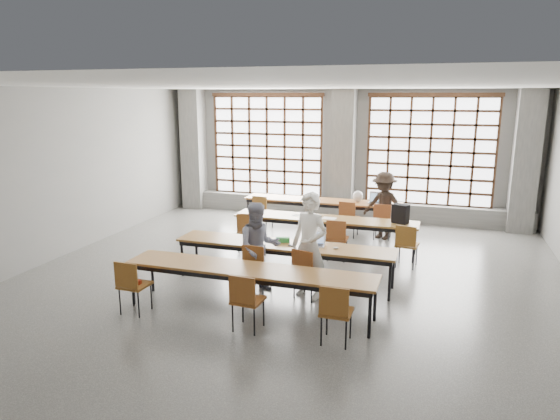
% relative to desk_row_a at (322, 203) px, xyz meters
% --- Properties ---
extents(floor, '(11.00, 11.00, 0.00)m').
position_rel_desk_row_a_xyz_m(floor, '(0.28, -4.02, -0.66)').
color(floor, '#4C4C4A').
rests_on(floor, ground).
extents(ceiling, '(11.00, 11.00, 0.00)m').
position_rel_desk_row_a_xyz_m(ceiling, '(0.28, -4.02, 2.84)').
color(ceiling, silver).
rests_on(ceiling, floor).
extents(wall_back, '(10.00, 0.00, 10.00)m').
position_rel_desk_row_a_xyz_m(wall_back, '(0.28, 1.48, 1.09)').
color(wall_back, slate).
rests_on(wall_back, floor).
extents(wall_front, '(10.00, 0.00, 10.00)m').
position_rel_desk_row_a_xyz_m(wall_front, '(0.28, -9.52, 1.09)').
color(wall_front, slate).
rests_on(wall_front, floor).
extents(wall_left, '(0.00, 11.00, 11.00)m').
position_rel_desk_row_a_xyz_m(wall_left, '(-4.72, -4.02, 1.09)').
color(wall_left, slate).
rests_on(wall_left, floor).
extents(column_left, '(0.60, 0.55, 3.50)m').
position_rel_desk_row_a_xyz_m(column_left, '(-4.22, 1.20, 1.09)').
color(column_left, '#555552').
rests_on(column_left, floor).
extents(column_mid, '(0.60, 0.55, 3.50)m').
position_rel_desk_row_a_xyz_m(column_mid, '(0.28, 1.20, 1.09)').
color(column_mid, '#555552').
rests_on(column_mid, floor).
extents(column_right, '(0.60, 0.55, 3.50)m').
position_rel_desk_row_a_xyz_m(column_right, '(4.78, 1.20, 1.09)').
color(column_right, '#555552').
rests_on(column_right, floor).
extents(window_left, '(3.32, 0.12, 3.00)m').
position_rel_desk_row_a_xyz_m(window_left, '(-1.97, 1.40, 1.24)').
color(window_left, white).
rests_on(window_left, wall_back).
extents(window_right, '(3.32, 0.12, 3.00)m').
position_rel_desk_row_a_xyz_m(window_right, '(2.53, 1.40, 1.24)').
color(window_right, white).
rests_on(window_right, wall_back).
extents(sill_ledge, '(9.80, 0.35, 0.50)m').
position_rel_desk_row_a_xyz_m(sill_ledge, '(0.28, 1.28, -0.41)').
color(sill_ledge, '#555552').
rests_on(sill_ledge, floor).
extents(desk_row_a, '(4.00, 0.70, 0.73)m').
position_rel_desk_row_a_xyz_m(desk_row_a, '(0.00, 0.00, 0.00)').
color(desk_row_a, brown).
rests_on(desk_row_a, floor).
extents(desk_row_b, '(4.00, 0.70, 0.73)m').
position_rel_desk_row_a_xyz_m(desk_row_b, '(0.49, -1.83, 0.00)').
color(desk_row_b, brown).
rests_on(desk_row_b, floor).
extents(desk_row_c, '(4.00, 0.70, 0.73)m').
position_rel_desk_row_a_xyz_m(desk_row_c, '(0.22, -3.94, 0.00)').
color(desk_row_c, brown).
rests_on(desk_row_c, floor).
extents(desk_row_d, '(4.00, 0.70, 0.73)m').
position_rel_desk_row_a_xyz_m(desk_row_d, '(0.09, -5.35, 0.00)').
color(desk_row_d, brown).
rests_on(desk_row_d, floor).
extents(chair_back_left, '(0.47, 0.48, 0.88)m').
position_rel_desk_row_a_xyz_m(chair_back_left, '(-1.41, -0.63, -0.13)').
color(chair_back_left, brown).
rests_on(chair_back_left, floor).
extents(chair_back_mid, '(0.46, 0.47, 0.88)m').
position_rel_desk_row_a_xyz_m(chair_back_mid, '(0.79, -0.63, -0.13)').
color(chair_back_mid, brown).
rests_on(chair_back_mid, floor).
extents(chair_back_right, '(0.42, 0.43, 0.88)m').
position_rel_desk_row_a_xyz_m(chair_back_right, '(1.60, -0.63, -0.13)').
color(chair_back_right, brown).
rests_on(chair_back_right, floor).
extents(chair_mid_left, '(0.52, 0.52, 0.88)m').
position_rel_desk_row_a_xyz_m(chair_mid_left, '(-1.09, -2.46, -0.13)').
color(chair_mid_left, brown).
rests_on(chair_mid_left, floor).
extents(chair_mid_centre, '(0.43, 0.44, 0.88)m').
position_rel_desk_row_a_xyz_m(chair_mid_centre, '(0.89, -2.46, -0.13)').
color(chair_mid_centre, brown).
rests_on(chair_mid_centre, floor).
extents(chair_mid_right, '(0.47, 0.47, 0.88)m').
position_rel_desk_row_a_xyz_m(chair_mid_right, '(2.28, -2.46, -0.13)').
color(chair_mid_right, brown).
rests_on(chair_mid_right, floor).
extents(chair_front_left, '(0.45, 0.45, 0.88)m').
position_rel_desk_row_a_xyz_m(chair_front_left, '(-0.09, -4.57, -0.13)').
color(chair_front_left, brown).
rests_on(chair_front_left, floor).
extents(chair_front_right, '(0.52, 0.53, 0.88)m').
position_rel_desk_row_a_xyz_m(chair_front_right, '(0.80, -4.57, -0.13)').
color(chair_front_right, brown).
rests_on(chair_front_right, floor).
extents(chair_near_left, '(0.43, 0.44, 0.88)m').
position_rel_desk_row_a_xyz_m(chair_near_left, '(-1.61, -5.97, -0.13)').
color(chair_near_left, brown).
rests_on(chair_near_left, floor).
extents(chair_near_mid, '(0.44, 0.45, 0.88)m').
position_rel_desk_row_a_xyz_m(chair_near_mid, '(0.28, -5.97, -0.13)').
color(chair_near_mid, brown).
rests_on(chair_near_mid, floor).
extents(chair_near_right, '(0.42, 0.43, 0.88)m').
position_rel_desk_row_a_xyz_m(chair_near_right, '(1.59, -5.97, -0.13)').
color(chair_near_right, brown).
rests_on(chair_near_right, floor).
extents(student_male, '(0.76, 0.62, 1.80)m').
position_rel_desk_row_a_xyz_m(student_male, '(0.82, -4.44, 0.23)').
color(student_male, white).
rests_on(student_male, floor).
extents(student_female, '(0.96, 0.89, 1.57)m').
position_rel_desk_row_a_xyz_m(student_female, '(-0.08, -4.44, 0.12)').
color(student_female, '#171B47').
rests_on(student_female, floor).
extents(student_back, '(1.19, 0.97, 1.60)m').
position_rel_desk_row_a_xyz_m(student_back, '(1.60, -0.50, 0.13)').
color(student_back, black).
rests_on(student_back, floor).
extents(laptop_front, '(0.40, 0.35, 0.26)m').
position_rel_desk_row_a_xyz_m(laptop_front, '(0.76, -3.83, 0.13)').
color(laptop_front, '#BCBBC1').
rests_on(laptop_front, desk_row_c).
extents(laptop_back, '(0.37, 0.31, 0.26)m').
position_rel_desk_row_a_xyz_m(laptop_back, '(1.35, 0.11, 0.13)').
color(laptop_back, silver).
rests_on(laptop_back, desk_row_a).
extents(mouse, '(0.12, 0.10, 0.04)m').
position_rel_desk_row_a_xyz_m(mouse, '(1.17, -3.96, 0.08)').
color(mouse, silver).
rests_on(mouse, desk_row_c).
extents(green_box, '(0.27, 0.16, 0.09)m').
position_rel_desk_row_a_xyz_m(green_box, '(0.17, -3.86, 0.11)').
color(green_box, '#297E35').
rests_on(green_box, desk_row_c).
extents(phone, '(0.14, 0.09, 0.01)m').
position_rel_desk_row_a_xyz_m(phone, '(0.40, -4.04, 0.07)').
color(phone, black).
rests_on(phone, desk_row_c).
extents(paper_sheet_a, '(0.31, 0.23, 0.00)m').
position_rel_desk_row_a_xyz_m(paper_sheet_a, '(-0.11, -1.78, 0.07)').
color(paper_sheet_a, silver).
rests_on(paper_sheet_a, desk_row_b).
extents(paper_sheet_b, '(0.33, 0.25, 0.00)m').
position_rel_desk_row_a_xyz_m(paper_sheet_b, '(0.19, -1.88, 0.07)').
color(paper_sheet_b, white).
rests_on(paper_sheet_b, desk_row_b).
extents(paper_sheet_c, '(0.32, 0.24, 0.00)m').
position_rel_desk_row_a_xyz_m(paper_sheet_c, '(0.59, -1.83, 0.07)').
color(paper_sheet_c, white).
rests_on(paper_sheet_c, desk_row_b).
extents(backpack, '(0.37, 0.30, 0.40)m').
position_rel_desk_row_a_xyz_m(backpack, '(2.09, -1.78, 0.27)').
color(backpack, black).
rests_on(backpack, desk_row_b).
extents(plastic_bag, '(0.30, 0.26, 0.29)m').
position_rel_desk_row_a_xyz_m(plastic_bag, '(0.90, 0.05, 0.21)').
color(plastic_bag, silver).
rests_on(plastic_bag, desk_row_a).
extents(red_pouch, '(0.21, 0.12, 0.06)m').
position_rel_desk_row_a_xyz_m(red_pouch, '(-1.61, -5.90, -0.16)').
color(red_pouch, '#9A2B13').
rests_on(red_pouch, chair_near_left).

